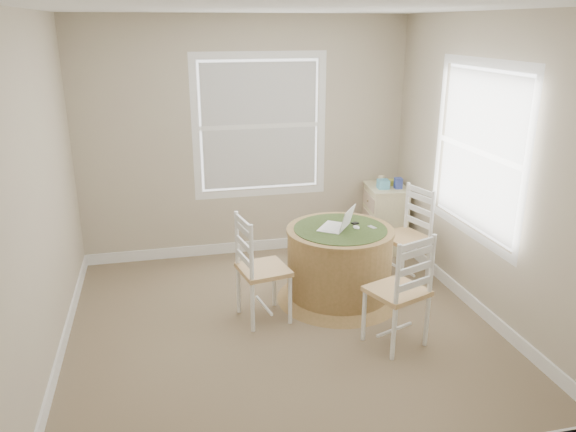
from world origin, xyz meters
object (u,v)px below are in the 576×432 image
object	(u,v)px
chair_near	(397,290)
corner_chest	(385,217)
laptop	(337,225)
round_table	(339,261)
chair_left	(263,269)
chair_right	(404,237)

from	to	relation	value
chair_near	corner_chest	xyz separation A→B (m)	(0.70, 1.96, -0.09)
chair_near	laptop	bearing A→B (deg)	-95.94
round_table	chair_left	bearing A→B (deg)	176.30
corner_chest	chair_left	bearing A→B (deg)	-136.16
chair_right	laptop	bearing A→B (deg)	-91.00
chair_left	chair_near	distance (m)	1.16
chair_left	chair_right	size ratio (longest dim) A/B	1.00
chair_left	laptop	world-z (taller)	chair_left
chair_left	chair_right	xyz separation A→B (m)	(1.52, 0.45, 0.00)
round_table	laptop	size ratio (longest dim) A/B	2.87
round_table	chair_near	bearing A→B (deg)	-96.21
chair_right	corner_chest	world-z (taller)	chair_right
chair_right	chair_left	bearing A→B (deg)	-90.27
chair_left	corner_chest	bearing A→B (deg)	-62.51
chair_left	laptop	bearing A→B (deg)	-83.39
chair_left	laptop	xyz separation A→B (m)	(0.73, 0.23, 0.26)
chair_left	chair_right	world-z (taller)	same
round_table	chair_right	xyz separation A→B (m)	(0.75, 0.23, 0.09)
round_table	corner_chest	xyz separation A→B (m)	(0.90, 1.09, -0.01)
chair_right	corner_chest	xyz separation A→B (m)	(0.15, 0.86, -0.09)
chair_left	chair_right	distance (m)	1.58
round_table	laptop	world-z (taller)	laptop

